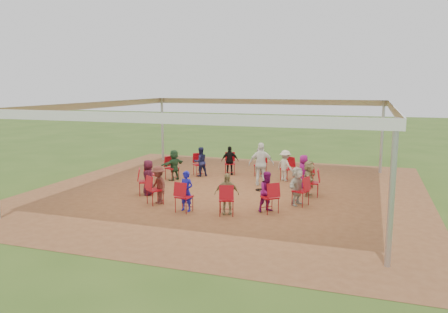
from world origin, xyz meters
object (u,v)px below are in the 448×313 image
(chair_8, at_px, (145,182))
(person_seated_4, at_px, (230,161))
(chair_2, at_px, (287,169))
(chair_3, at_px, (260,165))
(chair_12, at_px, (270,197))
(person_seated_11, at_px, (268,192))
(laptop, at_px, (304,179))
(chair_9, at_px, (155,190))
(person_seated_6, at_px, (174,165))
(person_seated_8, at_px, (158,185))
(standing_person, at_px, (261,164))
(cable_coil, at_px, (260,190))
(person_seated_1, at_px, (303,171))
(chair_1, at_px, (306,175))
(chair_13, at_px, (301,191))
(person_seated_12, at_px, (297,186))
(chair_5, at_px, (199,165))
(person_seated_0, at_px, (309,178))
(person_seated_9, at_px, (186,191))
(person_seated_10, at_px, (227,194))
(person_seated_2, at_px, (285,166))
(person_seated_3, at_px, (259,162))
(chair_6, at_px, (172,168))
(chair_0, at_px, (312,183))
(chair_7, at_px, (152,174))
(chair_10, at_px, (184,197))
(person_seated_7, at_px, (149,177))
(person_seated_5, at_px, (200,162))
(chair_4, at_px, (230,164))
(chair_11, at_px, (227,200))

(chair_8, bearing_deg, person_seated_4, 127.58)
(chair_2, height_order, chair_3, same)
(chair_12, height_order, person_seated_11, person_seated_11)
(laptop, bearing_deg, chair_9, 117.17)
(person_seated_6, xyz_separation_m, person_seated_11, (4.36, -2.99, 0.00))
(person_seated_8, height_order, standing_person, standing_person)
(chair_2, relative_size, cable_coil, 2.25)
(person_seated_1, bearing_deg, chair_1, -90.00)
(person_seated_8, height_order, person_seated_11, same)
(chair_13, bearing_deg, person_seated_12, 90.00)
(chair_3, relative_size, chair_5, 1.00)
(chair_9, relative_size, person_seated_4, 0.77)
(person_seated_0, xyz_separation_m, person_seated_9, (-3.12, -2.87, 0.00))
(person_seated_9, height_order, person_seated_10, same)
(person_seated_2, relative_size, person_seated_3, 1.00)
(chair_6, xyz_separation_m, laptop, (5.17, -0.86, 0.11))
(chair_6, distance_m, person_seated_0, 5.40)
(chair_0, bearing_deg, person_seated_9, 127.58)
(person_seated_8, bearing_deg, standing_person, 89.79)
(chair_0, height_order, chair_2, same)
(chair_7, relative_size, chair_10, 1.00)
(chair_3, bearing_deg, chair_9, 77.14)
(person_seated_3, bearing_deg, person_seated_0, 141.43)
(person_seated_3, bearing_deg, person_seated_7, 64.29)
(person_seated_5, height_order, laptop, person_seated_5)
(chair_2, xyz_separation_m, chair_13, (1.03, -3.38, 0.00))
(standing_person, bearing_deg, person_seated_9, 57.34)
(chair_12, xyz_separation_m, person_seated_0, (0.79, 2.27, 0.14))
(chair_0, height_order, person_seated_0, person_seated_0)
(person_seated_1, relative_size, laptop, 3.56)
(chair_0, distance_m, person_seated_5, 4.99)
(chair_2, xyz_separation_m, person_seated_3, (-1.19, 0.35, 0.14))
(person_seated_0, bearing_deg, person_seated_10, 141.43)
(chair_4, height_order, person_seated_8, person_seated_8)
(chair_8, bearing_deg, chair_1, 90.00)
(chair_4, distance_m, chair_8, 4.42)
(person_seated_9, bearing_deg, person_seated_0, 51.43)
(chair_6, distance_m, standing_person, 3.50)
(person_seated_9, distance_m, person_seated_11, 2.35)
(person_seated_2, relative_size, laptop, 3.56)
(chair_1, distance_m, person_seated_11, 3.46)
(chair_0, distance_m, person_seated_8, 4.99)
(chair_1, distance_m, person_seated_8, 5.40)
(chair_11, distance_m, person_seated_10, 0.19)
(chair_5, xyz_separation_m, person_seated_12, (4.44, -3.08, 0.14))
(chair_13, bearing_deg, person_seated_8, 127.58)
(chair_2, bearing_deg, person_seated_7, 77.43)
(chair_0, height_order, person_seated_12, person_seated_12)
(chair_0, bearing_deg, person_seated_8, 115.12)
(chair_6, distance_m, cable_coil, 3.73)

